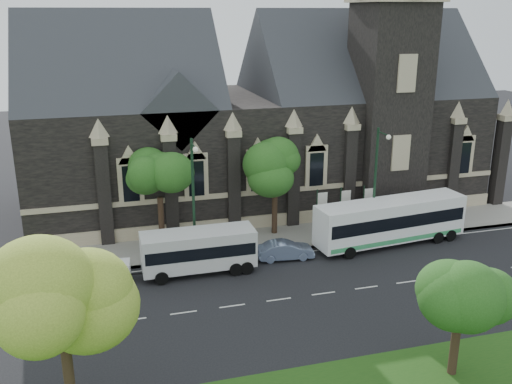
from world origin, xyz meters
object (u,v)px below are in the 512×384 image
object	(u,v)px
sedan	(285,250)
street_lamp_mid	(194,194)
tree_park_near	(66,297)
car_far_red	(13,282)
banner_flag_right	(366,204)
street_lamp_near	(376,179)
shuttle_bus	(199,249)
tree_walk_left	(161,173)
tour_coach	(391,221)
banner_flag_center	(344,207)
box_trailer	(116,271)
tree_park_east	(463,287)
tree_walk_right	(277,164)
banner_flag_left	(320,209)

from	to	relation	value
sedan	street_lamp_mid	bearing A→B (deg)	82.86
tree_park_near	car_far_red	bearing A→B (deg)	106.83
banner_flag_right	street_lamp_near	bearing A→B (deg)	-98.56
shuttle_bus	tree_walk_left	bearing A→B (deg)	107.50
tree_walk_left	sedan	size ratio (longest dim) A/B	1.86
tour_coach	tree_walk_left	bearing A→B (deg)	158.85
street_lamp_mid	banner_flag_center	xyz separation A→B (m)	(12.29, 1.91, -2.73)
tree_park_near	sedan	distance (m)	21.03
tree_walk_left	tour_coach	distance (m)	17.77
street_lamp_near	car_far_red	distance (m)	26.47
box_trailer	banner_flag_right	bearing A→B (deg)	16.82
tree_park_near	tour_coach	xyz separation A→B (m)	(22.74, 14.97, -4.49)
banner_flag_center	car_far_red	size ratio (longest dim) A/B	0.86
sedan	banner_flag_center	bearing A→B (deg)	-56.28
banner_flag_right	tree_park_east	bearing A→B (deg)	-102.65
shuttle_bus	car_far_red	world-z (taller)	shuttle_bus
street_lamp_near	car_far_red	xyz separation A→B (m)	(-26.06, -1.69, -4.32)
banner_flag_right	tour_coach	bearing A→B (deg)	-76.36
tree_walk_left	box_trailer	distance (m)	8.36
tree_walk_left	street_lamp_mid	xyz separation A→B (m)	(1.80, -3.61, -0.62)
street_lamp_near	tree_walk_right	bearing A→B (deg)	151.94
tour_coach	tree_park_east	bearing A→B (deg)	-113.27
tree_walk_right	box_trailer	xyz separation A→B (m)	(-12.88, -5.55, -5.00)
tree_walk_right	tree_walk_left	bearing A→B (deg)	-179.94
tree_walk_right	banner_flag_right	bearing A→B (deg)	-13.60
street_lamp_mid	tour_coach	world-z (taller)	street_lamp_mid
banner_flag_center	tree_walk_left	bearing A→B (deg)	173.11
tree_park_east	tree_walk_left	world-z (taller)	tree_walk_left
sedan	tree_park_near	bearing A→B (deg)	140.80
tree_walk_right	banner_flag_right	world-z (taller)	tree_walk_right
street_lamp_near	shuttle_bus	bearing A→B (deg)	-172.59
banner_flag_left	car_far_red	world-z (taller)	banner_flag_left
street_lamp_mid	banner_flag_center	world-z (taller)	street_lamp_mid
street_lamp_mid	tree_park_near	bearing A→B (deg)	-116.10
banner_flag_left	tour_coach	size ratio (longest dim) A/B	0.32
banner_flag_center	banner_flag_right	bearing A→B (deg)	0.00
tree_park_near	tree_park_east	size ratio (longest dim) A/B	1.36
banner_flag_center	box_trailer	world-z (taller)	banner_flag_center
tree_park_near	banner_flag_left	bearing A→B (deg)	44.54
tree_walk_left	street_lamp_near	bearing A→B (deg)	-12.87
tour_coach	box_trailer	world-z (taller)	tour_coach
tree_park_east	tree_walk_left	xyz separation A→B (m)	(-11.97, 20.03, 1.12)
tree_park_east	street_lamp_mid	world-z (taller)	street_lamp_mid
car_far_red	street_lamp_mid	bearing A→B (deg)	-85.36
tree_walk_left	banner_flag_left	distance (m)	12.66
street_lamp_near	box_trailer	bearing A→B (deg)	-174.40
street_lamp_near	shuttle_bus	distance (m)	14.60
street_lamp_near	street_lamp_mid	distance (m)	14.00
banner_flag_left	box_trailer	bearing A→B (deg)	-166.49
tree_walk_right	shuttle_bus	distance (m)	9.98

